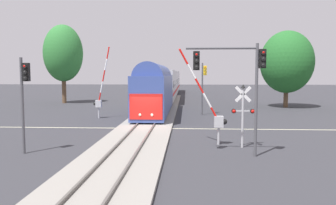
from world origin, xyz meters
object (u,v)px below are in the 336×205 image
object	(u,v)px
crossing_signal_mast	(243,109)
traffic_signal_near_left	(24,90)
traffic_signal_near_right	(237,72)
crossing_gate_far	(100,96)
crossing_gate_near	(215,113)
pine_left_background	(63,53)
traffic_signal_far_side	(204,80)
maple_right_background	(287,62)
commuter_train	(166,84)

from	to	relation	value
crossing_signal_mast	traffic_signal_near_left	size ratio (longest dim) A/B	0.71
crossing_signal_mast	traffic_signal_near_right	world-z (taller)	traffic_signal_near_right
crossing_gate_far	traffic_signal_near_right	xyz separation A→B (m)	(11.29, -15.23, 2.36)
crossing_gate_near	crossing_gate_far	bearing A→B (deg)	130.35
crossing_gate_far	pine_left_background	bearing A→B (deg)	119.83
crossing_signal_mast	traffic_signal_far_side	size ratio (longest dim) A/B	0.68
crossing_gate_far	traffic_signal_near_left	bearing A→B (deg)	-90.98
crossing_gate_far	traffic_signal_far_side	distance (m)	11.03
crossing_gate_near	traffic_signal_near_right	xyz separation A→B (m)	(0.92, -3.03, 2.55)
crossing_gate_near	pine_left_background	distance (m)	35.79
crossing_gate_near	crossing_gate_far	world-z (taller)	crossing_gate_far
crossing_gate_far	crossing_signal_mast	bearing A→B (deg)	-47.35
traffic_signal_near_left	traffic_signal_far_side	size ratio (longest dim) A/B	0.96
pine_left_background	crossing_signal_mast	bearing A→B (deg)	-54.08
traffic_signal_near_left	traffic_signal_far_side	bearing A→B (deg)	59.91
traffic_signal_near_right	maple_right_background	world-z (taller)	maple_right_background
traffic_signal_far_side	pine_left_background	size ratio (longest dim) A/B	0.48
commuter_train	crossing_signal_mast	bearing A→B (deg)	-79.59
crossing_gate_far	pine_left_background	xyz separation A→B (m)	(-9.70, 16.92, 5.25)
traffic_signal_far_side	maple_right_background	distance (m)	14.42
traffic_signal_far_side	pine_left_background	distance (m)	24.62
traffic_signal_near_right	crossing_gate_near	bearing A→B (deg)	106.90
commuter_train	pine_left_background	size ratio (longest dim) A/B	5.30
crossing_signal_mast	maple_right_background	size ratio (longest dim) A/B	0.38
traffic_signal_far_side	maple_right_background	world-z (taller)	maple_right_background
traffic_signal_near_right	traffic_signal_far_side	distance (m)	18.50
crossing_gate_near	maple_right_background	world-z (taller)	maple_right_background
crossing_gate_far	traffic_signal_far_side	world-z (taller)	crossing_gate_far
crossing_signal_mast	maple_right_background	xyz separation A→B (m)	(9.63, 25.07, 3.59)
crossing_gate_near	traffic_signal_near_right	distance (m)	4.06
commuter_train	pine_left_background	xyz separation A→B (m)	(-14.97, -6.61, 4.68)
traffic_signal_near_left	maple_right_background	size ratio (longest dim) A/B	0.53
crossing_gate_near	pine_left_background	xyz separation A→B (m)	(-20.07, 29.13, 5.44)
crossing_signal_mast	traffic_signal_near_right	size ratio (longest dim) A/B	0.63
crossing_signal_mast	traffic_signal_near_right	xyz separation A→B (m)	(-0.69, -2.23, 2.20)
traffic_signal_near_right	traffic_signal_near_left	bearing A→B (deg)	179.94
crossing_gate_near	crossing_signal_mast	world-z (taller)	crossing_gate_near
crossing_signal_mast	maple_right_background	bearing A→B (deg)	68.98
traffic_signal_near_right	traffic_signal_far_side	bearing A→B (deg)	92.66
traffic_signal_near_right	pine_left_background	xyz separation A→B (m)	(-20.99, 32.15, 2.89)
crossing_gate_near	maple_right_background	size ratio (longest dim) A/B	0.60
traffic_signal_near_right	maple_right_background	size ratio (longest dim) A/B	0.60
traffic_signal_near_right	commuter_train	bearing A→B (deg)	98.83
maple_right_background	pine_left_background	size ratio (longest dim) A/B	0.86
traffic_signal_near_right	pine_left_background	size ratio (longest dim) A/B	0.52
traffic_signal_far_side	maple_right_background	xyz separation A→B (m)	(11.18, 8.83, 2.20)
traffic_signal_near_left	maple_right_background	bearing A→B (deg)	51.28
commuter_train	traffic_signal_far_side	bearing A→B (deg)	-75.73
commuter_train	traffic_signal_near_left	distance (m)	39.15
commuter_train	maple_right_background	world-z (taller)	maple_right_background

